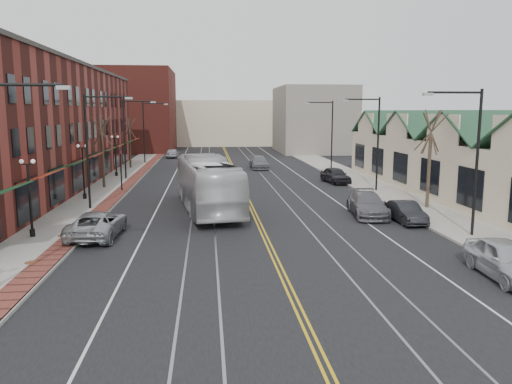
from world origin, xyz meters
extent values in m
plane|color=black|center=(0.00, 0.00, 0.00)|extent=(160.00, 160.00, 0.00)
cube|color=gray|center=(-12.00, 20.00, 0.07)|extent=(4.00, 120.00, 0.15)
cube|color=gray|center=(12.00, 20.00, 0.07)|extent=(4.00, 120.00, 0.15)
cube|color=maroon|center=(-19.00, 27.00, 5.50)|extent=(10.00, 50.00, 11.00)
cube|color=beige|center=(18.00, 20.00, 2.30)|extent=(8.00, 36.00, 4.60)
cube|color=maroon|center=(-16.00, 70.00, 7.00)|extent=(14.00, 18.00, 14.00)
cube|color=beige|center=(0.00, 85.00, 4.50)|extent=(22.00, 14.00, 9.00)
cube|color=slate|center=(15.00, 65.00, 5.50)|extent=(12.00, 16.00, 11.00)
cylinder|color=black|center=(-10.00, 0.00, 7.95)|extent=(3.00, 0.12, 0.12)
cube|color=#999999|center=(-8.50, 0.00, 7.85)|extent=(0.50, 0.25, 0.15)
cylinder|color=black|center=(-11.50, 16.00, 4.15)|extent=(0.16, 0.16, 8.00)
cylinder|color=black|center=(-10.00, 16.00, 7.95)|extent=(3.00, 0.12, 0.12)
cube|color=#999999|center=(-8.50, 16.00, 7.85)|extent=(0.50, 0.25, 0.15)
cylinder|color=black|center=(-11.50, 32.00, 4.15)|extent=(0.16, 0.16, 8.00)
cylinder|color=black|center=(-10.00, 32.00, 7.95)|extent=(3.00, 0.12, 0.12)
cube|color=#999999|center=(-8.50, 32.00, 7.85)|extent=(0.50, 0.25, 0.15)
cylinder|color=black|center=(-11.50, 48.00, 4.15)|extent=(0.16, 0.16, 8.00)
cylinder|color=black|center=(-10.00, 48.00, 7.95)|extent=(3.00, 0.12, 0.12)
cube|color=#999999|center=(-8.50, 48.00, 7.85)|extent=(0.50, 0.25, 0.15)
cylinder|color=black|center=(11.50, 6.00, 4.15)|extent=(0.16, 0.16, 8.00)
cylinder|color=black|center=(10.00, 6.00, 7.95)|extent=(3.00, 0.12, 0.12)
cube|color=#999999|center=(8.50, 6.00, 7.85)|extent=(0.50, 0.25, 0.15)
cylinder|color=black|center=(11.50, 22.00, 4.15)|extent=(0.16, 0.16, 8.00)
cylinder|color=black|center=(10.00, 22.00, 7.95)|extent=(3.00, 0.12, 0.12)
cube|color=#999999|center=(8.50, 22.00, 7.85)|extent=(0.50, 0.25, 0.15)
cylinder|color=black|center=(11.50, 38.00, 4.15)|extent=(0.16, 0.16, 8.00)
cylinder|color=black|center=(10.00, 38.00, 7.95)|extent=(3.00, 0.12, 0.12)
cube|color=#999999|center=(8.50, 38.00, 7.85)|extent=(0.50, 0.25, 0.15)
cylinder|color=black|center=(-12.80, 8.00, 0.35)|extent=(0.28, 0.28, 0.40)
cylinder|color=black|center=(-12.80, 8.00, 2.15)|extent=(0.14, 0.14, 4.00)
cube|color=black|center=(-12.80, 8.00, 4.15)|extent=(0.60, 0.06, 0.06)
sphere|color=white|center=(-13.10, 8.00, 4.30)|extent=(0.24, 0.24, 0.24)
sphere|color=white|center=(-12.50, 8.00, 4.30)|extent=(0.24, 0.24, 0.24)
cylinder|color=black|center=(-12.80, 20.00, 0.35)|extent=(0.28, 0.28, 0.40)
cylinder|color=black|center=(-12.80, 20.00, 2.15)|extent=(0.14, 0.14, 4.00)
cube|color=black|center=(-12.80, 20.00, 4.15)|extent=(0.60, 0.06, 0.06)
sphere|color=white|center=(-13.10, 20.00, 4.30)|extent=(0.24, 0.24, 0.24)
sphere|color=white|center=(-12.50, 20.00, 4.30)|extent=(0.24, 0.24, 0.24)
cylinder|color=black|center=(-12.80, 34.00, 0.35)|extent=(0.28, 0.28, 0.40)
cylinder|color=black|center=(-12.80, 34.00, 2.15)|extent=(0.14, 0.14, 4.00)
cube|color=black|center=(-12.80, 34.00, 4.15)|extent=(0.60, 0.06, 0.06)
sphere|color=white|center=(-13.10, 34.00, 4.30)|extent=(0.24, 0.24, 0.24)
sphere|color=white|center=(-12.50, 34.00, 4.30)|extent=(0.24, 0.24, 0.24)
cylinder|color=#382B21|center=(-12.50, 26.00, 2.60)|extent=(0.24, 0.24, 4.90)
cylinder|color=#382B21|center=(-12.50, 26.00, 5.15)|extent=(0.58, 1.37, 2.90)
cylinder|color=#382B21|center=(-12.50, 26.00, 5.15)|extent=(1.60, 0.66, 2.78)
cylinder|color=#382B21|center=(-12.50, 26.00, 5.15)|extent=(0.53, 1.23, 2.96)
cylinder|color=#382B21|center=(-12.50, 26.00, 5.15)|extent=(1.69, 1.03, 2.64)
cylinder|color=#382B21|center=(-12.50, 26.00, 5.15)|extent=(1.78, 1.29, 2.48)
cylinder|color=#382B21|center=(-12.50, 42.00, 2.42)|extent=(0.24, 0.24, 4.55)
cylinder|color=#382B21|center=(-12.50, 42.00, 4.80)|extent=(0.55, 1.28, 2.69)
cylinder|color=#382B21|center=(-12.50, 42.00, 4.80)|extent=(1.49, 0.62, 2.58)
cylinder|color=#382B21|center=(-12.50, 42.00, 4.80)|extent=(0.50, 1.15, 2.75)
cylinder|color=#382B21|center=(-12.50, 42.00, 4.80)|extent=(1.57, 0.97, 2.45)
cylinder|color=#382B21|center=(-12.50, 42.00, 4.80)|extent=(1.66, 1.20, 2.30)
cylinder|color=#382B21|center=(12.50, 14.00, 2.78)|extent=(0.24, 0.24, 5.25)
cylinder|color=#382B21|center=(12.50, 14.00, 5.50)|extent=(0.61, 1.46, 3.10)
cylinder|color=#382B21|center=(12.50, 14.00, 5.50)|extent=(1.70, 0.70, 2.97)
cylinder|color=#382B21|center=(12.50, 14.00, 5.50)|extent=(0.56, 1.31, 3.17)
cylinder|color=#382B21|center=(12.50, 14.00, 5.50)|extent=(1.80, 1.10, 2.82)
cylinder|color=#382B21|center=(12.50, 14.00, 5.50)|extent=(1.90, 1.37, 2.65)
cylinder|color=#592D19|center=(-11.20, 3.00, 0.16)|extent=(0.60, 0.60, 0.02)
cylinder|color=#592D19|center=(-11.20, 8.00, 0.16)|extent=(0.60, 0.60, 0.02)
cylinder|color=black|center=(-10.60, 24.00, 1.75)|extent=(0.12, 0.12, 3.20)
imported|color=black|center=(-10.60, 24.00, 3.50)|extent=(0.18, 0.15, 0.90)
imported|color=silver|center=(-3.17, 15.34, 1.86)|extent=(4.94, 13.68, 3.73)
imported|color=#A1A5A8|center=(-9.30, 8.00, 0.75)|extent=(2.77, 5.52, 1.50)
imported|color=#B4B7BB|center=(9.30, -0.70, 0.82)|extent=(2.18, 4.89, 1.63)
imported|color=black|center=(9.30, 10.01, 0.66)|extent=(1.43, 4.04, 1.33)
imported|color=slate|center=(7.50, 12.17, 0.78)|extent=(2.76, 5.57, 1.56)
imported|color=black|center=(9.30, 27.55, 0.77)|extent=(2.44, 4.75, 1.55)
imported|color=black|center=(-4.97, 40.26, 0.64)|extent=(1.66, 4.00, 1.29)
imported|color=slate|center=(3.13, 40.47, 0.76)|extent=(2.16, 5.23, 1.51)
imported|color=#9A9CA1|center=(-8.31, 55.96, 0.72)|extent=(2.06, 4.37, 1.44)
camera|label=1|loc=(-3.14, -19.78, 6.99)|focal=35.00mm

